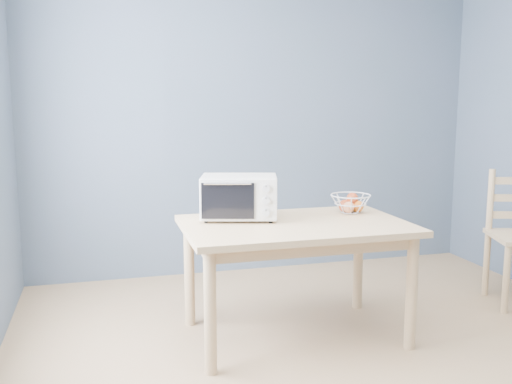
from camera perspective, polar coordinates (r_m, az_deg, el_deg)
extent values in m
cube|color=slate|center=(5.03, 0.25, 6.72)|extent=(4.00, 0.01, 2.60)
cube|color=tan|center=(3.60, 3.95, -3.38)|extent=(1.40, 0.90, 0.04)
cylinder|color=tan|center=(3.21, -4.60, -11.96)|extent=(0.07, 0.07, 0.71)
cylinder|color=tan|center=(3.63, 15.28, -9.71)|extent=(0.07, 0.07, 0.71)
cylinder|color=tan|center=(3.90, -6.68, -8.16)|extent=(0.07, 0.07, 0.71)
cylinder|color=tan|center=(4.25, 10.18, -6.77)|extent=(0.07, 0.07, 0.71)
cube|color=silver|center=(3.67, -1.71, -0.41)|extent=(0.55, 0.44, 0.27)
cube|color=black|center=(3.68, -2.71, -0.45)|extent=(0.37, 0.35, 0.21)
cube|color=black|center=(3.51, -2.84, -0.90)|extent=(0.32, 0.10, 0.22)
cylinder|color=silver|center=(3.48, -2.87, 0.82)|extent=(0.28, 0.09, 0.01)
cube|color=silver|center=(3.52, 1.00, -0.84)|extent=(0.13, 0.04, 0.25)
cylinder|color=black|center=(3.59, -5.01, -2.96)|extent=(0.03, 0.03, 0.02)
cylinder|color=black|center=(3.58, 1.50, -2.98)|extent=(0.03, 0.03, 0.02)
cylinder|color=black|center=(3.83, -4.69, -2.20)|extent=(0.03, 0.03, 0.02)
cylinder|color=black|center=(3.82, 1.41, -2.21)|extent=(0.03, 0.03, 0.02)
cylinder|color=silver|center=(3.49, 1.00, 0.34)|extent=(0.05, 0.03, 0.05)
cylinder|color=silver|center=(3.50, 1.00, -0.87)|extent=(0.05, 0.03, 0.05)
cylinder|color=silver|center=(3.52, 1.00, -2.07)|extent=(0.05, 0.03, 0.05)
torus|color=silver|center=(3.93, 9.45, -0.31)|extent=(0.36, 0.36, 0.01)
torus|color=silver|center=(3.94, 9.43, -1.15)|extent=(0.28, 0.28, 0.01)
torus|color=silver|center=(3.95, 9.41, -1.99)|extent=(0.17, 0.17, 0.01)
sphere|color=red|center=(3.93, 8.87, -1.38)|extent=(0.08, 0.08, 0.08)
sphere|color=orange|center=(3.94, 10.11, -1.43)|extent=(0.08, 0.08, 0.08)
sphere|color=#DB8655|center=(3.99, 9.17, -1.29)|extent=(0.08, 0.08, 0.08)
sphere|color=red|center=(3.93, 9.61, -0.62)|extent=(0.08, 0.08, 0.08)
sphere|color=#DB8655|center=(3.89, 9.26, -1.51)|extent=(0.08, 0.08, 0.08)
cylinder|color=tan|center=(4.47, 23.74, -8.03)|extent=(0.05, 0.05, 0.50)
cylinder|color=tan|center=(4.83, 22.05, -6.69)|extent=(0.05, 0.05, 0.50)
cylinder|color=tan|center=(4.73, 22.40, -0.87)|extent=(0.05, 0.05, 0.50)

